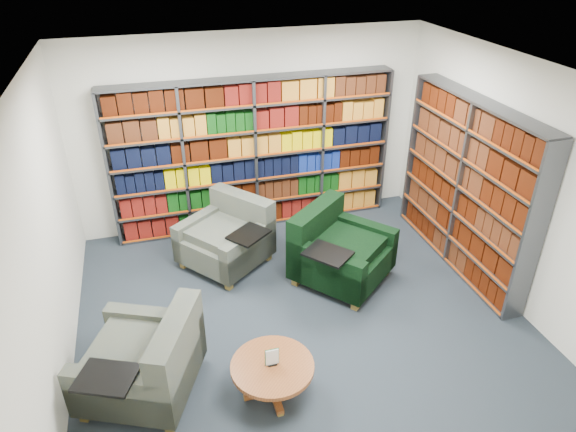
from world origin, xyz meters
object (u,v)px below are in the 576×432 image
object	(u,v)px
chair_green_right	(336,252)
coffee_table	(272,371)
chair_teal_left	(230,238)
chair_teal_front	(149,364)

from	to	relation	value
chair_green_right	coffee_table	distance (m)	2.05
chair_teal_left	coffee_table	distance (m)	2.37
chair_teal_left	chair_green_right	bearing A→B (deg)	-31.48
chair_green_right	chair_teal_front	distance (m)	2.68
coffee_table	chair_teal_left	bearing A→B (deg)	89.18
chair_teal_left	chair_teal_front	distance (m)	2.32
chair_teal_left	coffee_table	xyz separation A→B (m)	(-0.03, -2.36, -0.06)
chair_green_right	chair_teal_front	bearing A→B (deg)	-151.70
chair_teal_left	coffee_table	bearing A→B (deg)	-90.82
chair_green_right	coffee_table	xyz separation A→B (m)	(-1.25, -1.62, -0.08)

